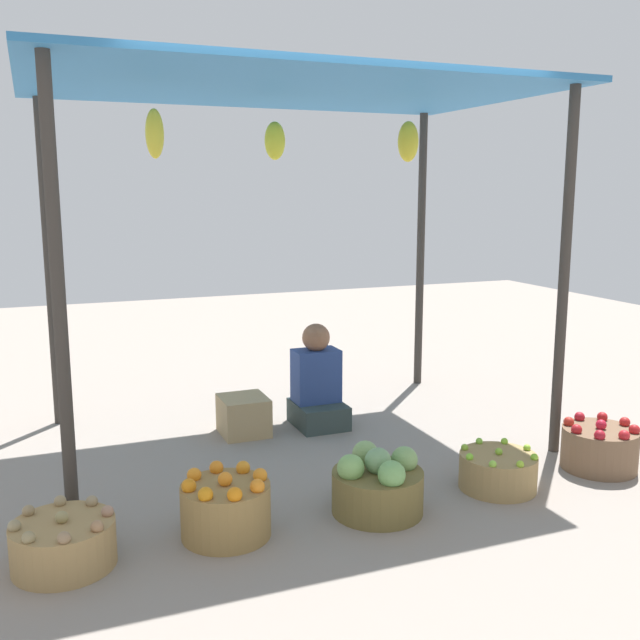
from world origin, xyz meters
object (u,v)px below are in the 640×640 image
at_px(basket_oranges, 226,508).
at_px(basket_cabbages, 378,486).
at_px(vendor_person, 317,387).
at_px(wooden_crate_near_vendor, 244,415).
at_px(basket_limes, 498,471).
at_px(basket_potatoes, 64,543).
at_px(basket_red_apples, 599,448).

distance_m(basket_oranges, basket_cabbages, 0.85).
bearing_deg(basket_cabbages, vendor_person, 81.01).
xyz_separation_m(basket_oranges, wooden_crate_near_vendor, (0.52, 1.49, -0.01)).
bearing_deg(basket_limes, basket_potatoes, 179.88).
bearing_deg(basket_potatoes, vendor_person, 38.50).
distance_m(vendor_person, wooden_crate_near_vendor, 0.60).
distance_m(basket_oranges, basket_red_apples, 2.45).
xyz_separation_m(basket_oranges, basket_cabbages, (0.85, -0.04, 0.01)).
relative_size(vendor_person, basket_potatoes, 1.60).
bearing_deg(basket_cabbages, basket_red_apples, 1.61).
bearing_deg(basket_oranges, basket_limes, -0.68).
distance_m(basket_red_apples, wooden_crate_near_vendor, 2.44).
bearing_deg(basket_limes, wooden_crate_near_vendor, 127.29).
height_order(basket_cabbages, basket_limes, basket_cabbages).
xyz_separation_m(basket_limes, wooden_crate_near_vendor, (-1.15, 1.51, 0.03)).
bearing_deg(vendor_person, basket_red_apples, -47.44).
xyz_separation_m(basket_potatoes, basket_limes, (2.46, -0.00, -0.01)).
bearing_deg(basket_red_apples, basket_potatoes, -179.70).
xyz_separation_m(basket_limes, basket_red_apples, (0.79, 0.02, 0.03)).
distance_m(basket_cabbages, wooden_crate_near_vendor, 1.57).
xyz_separation_m(basket_oranges, basket_red_apples, (2.45, 0.00, -0.01)).
relative_size(basket_potatoes, wooden_crate_near_vendor, 1.38).
relative_size(basket_potatoes, basket_oranges, 1.05).
relative_size(basket_potatoes, basket_limes, 1.06).
distance_m(basket_oranges, wooden_crate_near_vendor, 1.58).
distance_m(vendor_person, basket_limes, 1.62).
xyz_separation_m(basket_cabbages, basket_limes, (0.81, 0.02, -0.05)).
distance_m(vendor_person, basket_red_apples, 2.02).
bearing_deg(basket_cabbages, wooden_crate_near_vendor, 102.34).
bearing_deg(vendor_person, basket_limes, -69.19).
distance_m(basket_limes, basket_red_apples, 0.79).
xyz_separation_m(vendor_person, wooden_crate_near_vendor, (-0.58, 0.00, -0.16)).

